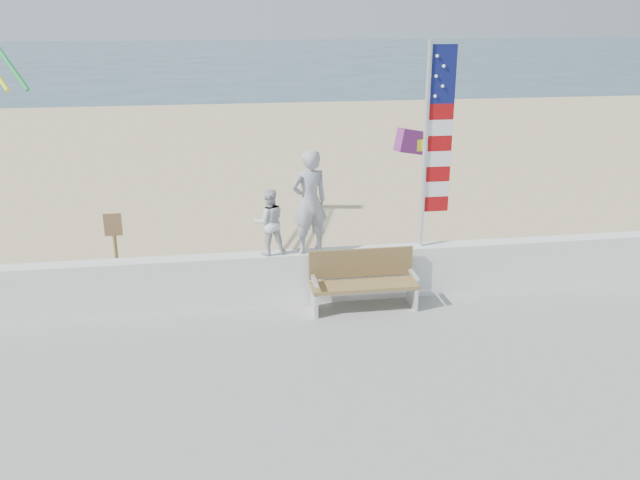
# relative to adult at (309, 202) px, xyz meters

# --- Properties ---
(ground) EXTENTS (220.00, 220.00, 0.00)m
(ground) POSITION_rel_adult_xyz_m (-0.05, -2.00, -1.97)
(ground) COLOR #2E495C
(ground) RESTS_ON ground
(sand) EXTENTS (90.00, 40.00, 0.08)m
(sand) POSITION_rel_adult_xyz_m (-0.05, 7.00, -1.93)
(sand) COLOR #C7B584
(sand) RESTS_ON ground
(seawall) EXTENTS (30.00, 0.35, 0.90)m
(seawall) POSITION_rel_adult_xyz_m (-0.05, 0.00, -1.34)
(seawall) COLOR white
(seawall) RESTS_ON boardwalk
(adult) EXTENTS (0.74, 0.59, 1.78)m
(adult) POSITION_rel_adult_xyz_m (0.00, 0.00, 0.00)
(adult) COLOR #9B9BA0
(adult) RESTS_ON seawall
(child) EXTENTS (0.61, 0.50, 1.14)m
(child) POSITION_rel_adult_xyz_m (-0.68, 0.00, -0.32)
(child) COLOR silver
(child) RESTS_ON seawall
(bench) EXTENTS (1.80, 0.57, 1.00)m
(bench) POSITION_rel_adult_xyz_m (0.85, -0.45, -1.28)
(bench) COLOR olive
(bench) RESTS_ON boardwalk
(flag) EXTENTS (0.50, 0.08, 3.50)m
(flag) POSITION_rel_adult_xyz_m (2.10, -0.00, 1.02)
(flag) COLOR silver
(flag) RESTS_ON seawall
(parafoil_kite) EXTENTS (0.90, 0.54, 0.60)m
(parafoil_kite) POSITION_rel_adult_xyz_m (2.35, 1.74, 0.61)
(parafoil_kite) COLOR red
(parafoil_kite) RESTS_ON ground
(sign) EXTENTS (0.32, 0.07, 1.46)m
(sign) POSITION_rel_adult_xyz_m (-3.42, 1.30, -1.03)
(sign) COLOR olive
(sign) RESTS_ON sand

